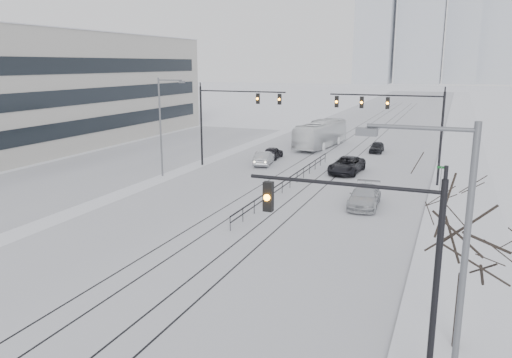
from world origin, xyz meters
name	(u,v)px	position (x,y,z in m)	size (l,w,h in m)	color
road	(357,139)	(0.00, 60.00, 0.01)	(22.00, 260.00, 0.02)	silver
sidewalk_east	(462,144)	(13.50, 60.00, 0.08)	(5.00, 260.00, 0.16)	silver
curb	(442,143)	(11.05, 60.00, 0.06)	(0.10, 260.00, 0.12)	gray
parking_strip	(128,161)	(-20.00, 35.00, 0.01)	(14.00, 60.00, 0.03)	silver
tram_rails	(320,166)	(0.00, 40.00, 0.02)	(5.30, 180.00, 0.01)	black
skyline	(449,22)	(5.02, 273.63, 30.65)	(96.00, 48.00, 72.00)	#A3A8B2
traffic_mast_near	(383,252)	(10.79, 6.00, 4.56)	(6.10, 0.37, 7.00)	black
traffic_mast_ne	(401,118)	(8.15, 34.99, 5.76)	(9.60, 0.37, 8.00)	black
traffic_mast_nw	(228,112)	(-8.52, 36.00, 5.57)	(9.10, 0.37, 8.00)	black
street_light_east	(449,280)	(12.70, 3.00, 5.21)	(2.73, 0.25, 9.00)	#595B60
street_light_west	(163,120)	(-12.20, 30.00, 5.21)	(2.73, 0.25, 9.00)	#595B60
bare_tree	(466,234)	(13.20, 9.00, 4.49)	(4.40, 4.40, 6.10)	black
median_fence	(290,182)	(0.00, 30.00, 0.53)	(0.06, 24.00, 1.00)	black
street_sign	(441,176)	(11.80, 32.00, 1.61)	(0.70, 0.06, 2.40)	#595B60
sedan_sb_inner	(273,153)	(-5.91, 41.95, 0.66)	(1.56, 3.88, 1.32)	black
sedan_sb_outer	(264,158)	(-5.56, 38.34, 0.72)	(1.52, 4.35, 1.43)	#9A9DA2
sedan_nb_front	(347,165)	(3.19, 37.57, 0.77)	(2.55, 5.54, 1.54)	black
sedan_nb_right	(365,197)	(6.79, 26.73, 0.74)	(2.08, 5.12, 1.49)	#AEB1B6
sedan_nb_far	(377,147)	(4.12, 50.27, 0.62)	(1.47, 3.65, 1.24)	black
box_truck	(321,134)	(-2.99, 51.43, 1.63)	(2.73, 11.69, 3.26)	white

